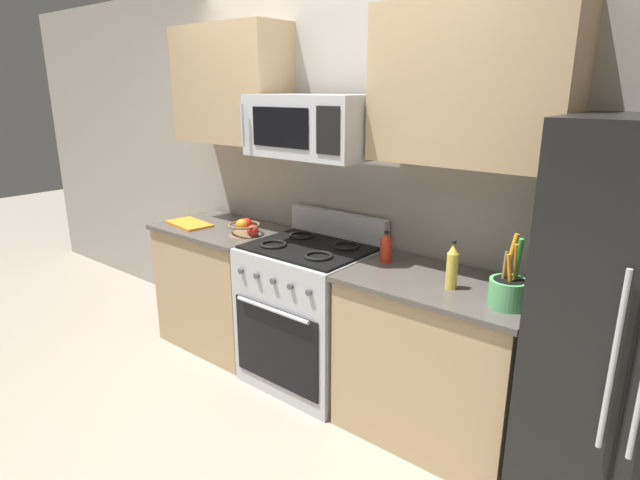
{
  "coord_description": "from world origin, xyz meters",
  "views": [
    {
      "loc": [
        2.01,
        -1.66,
        1.88
      ],
      "look_at": [
        0.19,
        0.56,
        1.03
      ],
      "focal_mm": 29.24,
      "sensor_mm": 36.0,
      "label": 1
    }
  ],
  "objects_px": {
    "fruit_basket": "(244,228)",
    "bottle_oil": "(452,267)",
    "utensil_crock": "(508,291)",
    "range_oven": "(310,313)",
    "microwave": "(312,126)",
    "bottle_hot_sauce": "(386,248)",
    "apple_loose": "(253,231)",
    "cutting_board": "(189,224)"
  },
  "relations": [
    {
      "from": "fruit_basket",
      "to": "bottle_oil",
      "type": "bearing_deg",
      "value": -0.88
    },
    {
      "from": "bottle_oil",
      "to": "utensil_crock",
      "type": "bearing_deg",
      "value": -8.62
    },
    {
      "from": "range_oven",
      "to": "fruit_basket",
      "type": "bearing_deg",
      "value": -176.4
    },
    {
      "from": "range_oven",
      "to": "utensil_crock",
      "type": "relative_size",
      "value": 3.23
    },
    {
      "from": "range_oven",
      "to": "microwave",
      "type": "xyz_separation_m",
      "value": [
        -0.0,
        0.03,
        1.18
      ]
    },
    {
      "from": "utensil_crock",
      "to": "bottle_hot_sauce",
      "type": "relative_size",
      "value": 1.86
    },
    {
      "from": "apple_loose",
      "to": "cutting_board",
      "type": "distance_m",
      "value": 0.59
    },
    {
      "from": "utensil_crock",
      "to": "microwave",
      "type": "bearing_deg",
      "value": 174.11
    },
    {
      "from": "microwave",
      "to": "range_oven",
      "type": "bearing_deg",
      "value": -89.98
    },
    {
      "from": "bottle_oil",
      "to": "bottle_hot_sauce",
      "type": "height_order",
      "value": "bottle_oil"
    },
    {
      "from": "cutting_board",
      "to": "bottle_oil",
      "type": "bearing_deg",
      "value": 1.58
    },
    {
      "from": "utensil_crock",
      "to": "fruit_basket",
      "type": "xyz_separation_m",
      "value": [
        -1.83,
        0.07,
        -0.03
      ]
    },
    {
      "from": "apple_loose",
      "to": "cutting_board",
      "type": "bearing_deg",
      "value": -172.38
    },
    {
      "from": "range_oven",
      "to": "apple_loose",
      "type": "distance_m",
      "value": 0.67
    },
    {
      "from": "cutting_board",
      "to": "fruit_basket",
      "type": "bearing_deg",
      "value": 8.99
    },
    {
      "from": "utensil_crock",
      "to": "bottle_hot_sauce",
      "type": "height_order",
      "value": "utensil_crock"
    },
    {
      "from": "bottle_oil",
      "to": "fruit_basket",
      "type": "bearing_deg",
      "value": 179.12
    },
    {
      "from": "range_oven",
      "to": "cutting_board",
      "type": "bearing_deg",
      "value": -173.83
    },
    {
      "from": "bottle_oil",
      "to": "cutting_board",
      "type": "bearing_deg",
      "value": -178.42
    },
    {
      "from": "bottle_oil",
      "to": "bottle_hot_sauce",
      "type": "xyz_separation_m",
      "value": [
        -0.47,
        0.14,
        -0.03
      ]
    },
    {
      "from": "apple_loose",
      "to": "bottle_hot_sauce",
      "type": "bearing_deg",
      "value": 6.91
    },
    {
      "from": "apple_loose",
      "to": "bottle_oil",
      "type": "distance_m",
      "value": 1.45
    },
    {
      "from": "bottle_oil",
      "to": "microwave",
      "type": "bearing_deg",
      "value": 174.95
    },
    {
      "from": "apple_loose",
      "to": "bottle_hot_sauce",
      "type": "xyz_separation_m",
      "value": [
        0.97,
        0.12,
        0.04
      ]
    },
    {
      "from": "range_oven",
      "to": "cutting_board",
      "type": "distance_m",
      "value": 1.15
    },
    {
      "from": "range_oven",
      "to": "utensil_crock",
      "type": "bearing_deg",
      "value": -4.66
    },
    {
      "from": "cutting_board",
      "to": "utensil_crock",
      "type": "bearing_deg",
      "value": 0.26
    },
    {
      "from": "fruit_basket",
      "to": "bottle_hot_sauce",
      "type": "bearing_deg",
      "value": 6.31
    },
    {
      "from": "microwave",
      "to": "bottle_hot_sauce",
      "type": "height_order",
      "value": "microwave"
    },
    {
      "from": "microwave",
      "to": "bottle_oil",
      "type": "distance_m",
      "value": 1.16
    },
    {
      "from": "range_oven",
      "to": "bottle_hot_sauce",
      "type": "distance_m",
      "value": 0.73
    },
    {
      "from": "microwave",
      "to": "cutting_board",
      "type": "bearing_deg",
      "value": -172.35
    },
    {
      "from": "utensil_crock",
      "to": "fruit_basket",
      "type": "distance_m",
      "value": 1.83
    },
    {
      "from": "microwave",
      "to": "bottle_oil",
      "type": "relative_size",
      "value": 3.12
    },
    {
      "from": "range_oven",
      "to": "bottle_oil",
      "type": "height_order",
      "value": "bottle_oil"
    },
    {
      "from": "fruit_basket",
      "to": "apple_loose",
      "type": "xyz_separation_m",
      "value": [
        0.09,
        -0.0,
        -0.01
      ]
    },
    {
      "from": "microwave",
      "to": "bottle_oil",
      "type": "height_order",
      "value": "microwave"
    },
    {
      "from": "utensil_crock",
      "to": "apple_loose",
      "type": "relative_size",
      "value": 4.16
    },
    {
      "from": "apple_loose",
      "to": "bottle_oil",
      "type": "bearing_deg",
      "value": -0.9
    },
    {
      "from": "fruit_basket",
      "to": "apple_loose",
      "type": "height_order",
      "value": "fruit_basket"
    },
    {
      "from": "range_oven",
      "to": "bottle_oil",
      "type": "xyz_separation_m",
      "value": [
        0.97,
        -0.06,
        0.55
      ]
    },
    {
      "from": "fruit_basket",
      "to": "range_oven",
      "type": "bearing_deg",
      "value": 3.6
    }
  ]
}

